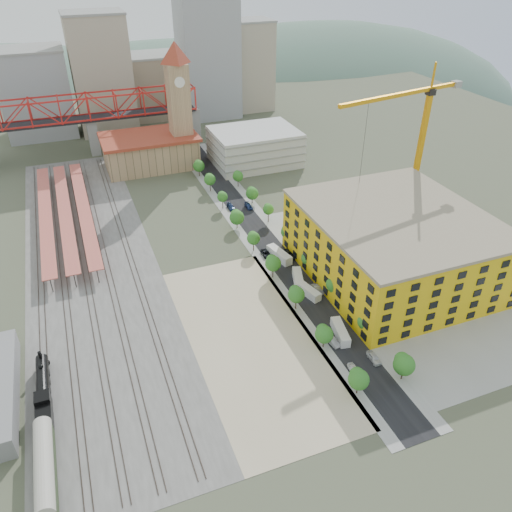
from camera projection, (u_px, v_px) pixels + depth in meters
name	position (u px, v px, depth m)	size (l,w,h in m)	color
ground	(226.00, 266.00, 143.84)	(400.00, 400.00, 0.00)	#474C38
ballast_strip	(91.00, 260.00, 146.57)	(36.00, 165.00, 0.06)	#605E59
dirt_lot	(252.00, 339.00, 117.89)	(28.00, 67.00, 0.06)	tan
street_asphalt	(258.00, 232.00, 160.46)	(12.00, 170.00, 0.06)	black
sidewalk_west	(242.00, 235.00, 158.79)	(3.00, 170.00, 0.04)	gray
sidewalk_east	(274.00, 229.00, 162.14)	(3.00, 170.00, 0.04)	gray
construction_pad	(398.00, 271.00, 141.85)	(50.00, 90.00, 0.06)	gray
rail_tracks	(84.00, 261.00, 145.96)	(26.56, 160.00, 0.18)	#382B23
platform_canopies	(65.00, 211.00, 164.48)	(16.00, 80.00, 4.12)	#BD5049
station_hall	(150.00, 151.00, 203.03)	(38.00, 24.00, 13.10)	tan
clock_tower	(178.00, 94.00, 193.52)	(12.00, 12.00, 52.00)	tan
parking_garage	(255.00, 147.00, 205.94)	(34.00, 26.00, 14.00)	silver
truss_bridge	(89.00, 111.00, 208.39)	(94.00, 9.60, 25.60)	gray
construction_building	(394.00, 245.00, 135.87)	(44.60, 50.60, 18.80)	gold
street_trees	(270.00, 247.00, 152.63)	(15.40, 124.40, 8.00)	#2C6B20
skyline	(148.00, 75.00, 245.43)	(133.00, 46.00, 60.00)	#9EA0A3
distant_hills	(181.00, 170.00, 404.55)	(647.00, 264.00, 227.00)	#4C6B59
locomotive	(43.00, 391.00, 101.56)	(2.94, 22.66, 5.67)	black
coach	(45.00, 469.00, 85.64)	(3.25, 18.89, 5.93)	#29341C
tower_crane	(416.00, 130.00, 149.99)	(46.54, 10.57, 50.27)	orange
site_trailer_a	(340.00, 332.00, 118.13)	(2.32, 8.82, 2.41)	silver
site_trailer_b	(308.00, 291.00, 131.92)	(2.26, 8.60, 2.35)	silver
site_trailer_c	(298.00, 279.00, 136.54)	(2.29, 8.71, 2.38)	silver
site_trailer_d	(279.00, 255.00, 146.58)	(2.54, 9.66, 2.64)	silver
car_0	(354.00, 370.00, 108.47)	(1.68, 4.19, 1.43)	white
car_1	(332.00, 341.00, 116.12)	(1.59, 4.56, 1.50)	#98979C
car_2	(266.00, 254.00, 148.31)	(2.24, 4.86, 1.35)	black
car_3	(231.00, 207.00, 173.94)	(1.99, 4.90, 1.42)	navy
car_4	(374.00, 358.00, 111.50)	(1.82, 4.52, 1.54)	silver
car_5	(317.00, 289.00, 133.16)	(1.62, 4.64, 1.53)	#929397
car_6	(289.00, 254.00, 147.72)	(2.65, 5.75, 1.60)	black
car_7	(249.00, 206.00, 174.39)	(1.94, 4.77, 1.38)	navy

